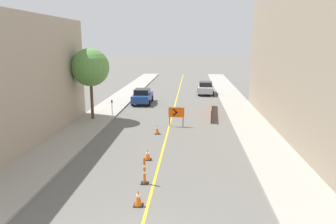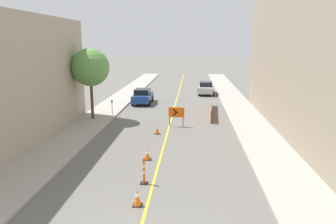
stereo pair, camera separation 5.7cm
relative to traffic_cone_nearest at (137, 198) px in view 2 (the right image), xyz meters
The scene contains 14 objects.
lane_stripe 25.06m from the traffic_cone_nearest, 89.14° to the left, with size 0.12×57.27×0.01m.
sidewalk_left 25.77m from the traffic_cone_nearest, 103.54° to the left, with size 2.99×57.27×0.14m.
sidewalk_right 25.96m from the traffic_cone_nearest, 74.84° to the left, with size 2.99×57.27×0.14m.
building_facade_right 16.46m from the traffic_cone_nearest, 44.27° to the left, with size 6.00×24.95×10.22m.
traffic_cone_nearest is the anchor object (origin of this frame).
traffic_cone_second 5.25m from the traffic_cone_nearest, 93.52° to the left, with size 0.42×0.42×0.59m.
traffic_cone_third 10.48m from the traffic_cone_nearest, 91.83° to the left, with size 0.35×0.35×0.67m.
delineator_post_front 2.12m from the traffic_cone_nearest, 91.17° to the left, with size 0.36×0.36×1.29m.
arrow_barricade_primary 12.75m from the traffic_cone_nearest, 85.78° to the left, with size 1.22×0.11×1.52m.
safety_mesh_fence 18.00m from the traffic_cone_nearest, 77.42° to the left, with size 0.54×7.66×1.08m.
parked_car_curb_near 22.33m from the traffic_cone_nearest, 98.03° to the left, with size 1.93×4.31×1.59m.
parked_car_curb_mid 29.18m from the traffic_cone_nearest, 82.44° to the left, with size 2.02×4.39×1.59m.
parking_meter_near_curb 16.57m from the traffic_cone_nearest, 107.17° to the left, with size 0.12×0.11×1.37m.
street_tree_left_near 16.08m from the traffic_cone_nearest, 113.41° to the left, with size 3.08×3.08×5.83m.
Camera 2 is at (1.74, -8.40, 6.48)m, focal length 35.00 mm.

